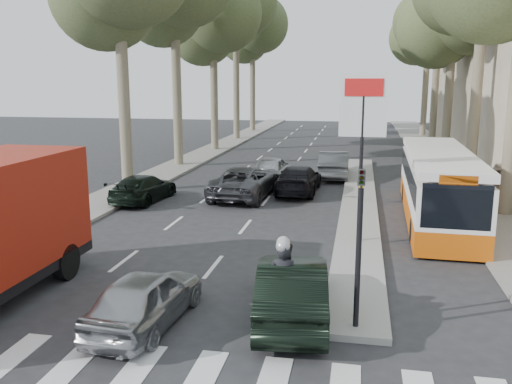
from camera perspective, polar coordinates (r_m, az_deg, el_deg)
ground at (r=14.07m, az=-3.11°, el=-10.78°), size 120.00×120.00×0.00m
sidewalk_right at (r=38.35m, az=18.95°, el=3.12°), size 3.20×70.00×0.12m
median_left at (r=42.45m, az=-4.47°, el=4.49°), size 2.40×64.00×0.12m
traffic_island at (r=24.18m, az=10.79°, el=-1.14°), size 1.50×26.00×0.16m
billboard at (r=17.67m, az=11.12°, el=6.07°), size 1.50×12.10×5.60m
traffic_light_island at (r=11.47m, az=10.86°, el=-3.11°), size 0.16×0.41×3.60m
tree_l_c at (r=42.42m, az=-4.34°, el=18.00°), size 7.40×7.20×13.71m
tree_l_d at (r=50.35m, az=-1.97°, el=19.01°), size 7.40×7.20×15.66m
tree_l_e at (r=58.04m, az=-0.22°, el=17.02°), size 7.40×7.20×14.49m
tree_r_c at (r=39.38m, az=20.33°, el=17.32°), size 7.40×7.20×13.32m
tree_r_d at (r=47.43m, az=18.99°, el=18.02°), size 7.40×7.20×14.88m
tree_r_e at (r=55.27m, az=17.90°, el=16.38°), size 7.40×7.20×14.10m
silver_hatchback at (r=12.47m, az=-11.59°, el=-10.86°), size 1.80×3.88×1.28m
dark_hatchback at (r=12.58m, az=3.84°, el=-10.07°), size 1.98×4.49×1.44m
queue_car_a at (r=25.19m, az=-1.22°, el=1.07°), size 2.70×5.33×1.45m
queue_car_b at (r=26.18m, az=4.46°, el=1.34°), size 2.01×4.70×1.35m
queue_car_c at (r=29.21m, az=1.68°, el=2.48°), size 1.80×4.12×1.38m
queue_car_d at (r=30.49m, az=8.19°, el=2.88°), size 1.73×4.63×1.51m
queue_car_e at (r=24.84m, az=-11.77°, el=0.41°), size 2.06×4.33×1.22m
city_bus at (r=22.03m, az=18.58°, el=0.82°), size 2.58×10.48×2.74m
motorcycle at (r=12.30m, az=2.83°, el=-9.58°), size 0.94×2.36×2.02m
pedestrian_far at (r=25.24m, az=24.11°, el=0.74°), size 1.17×0.54×1.80m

